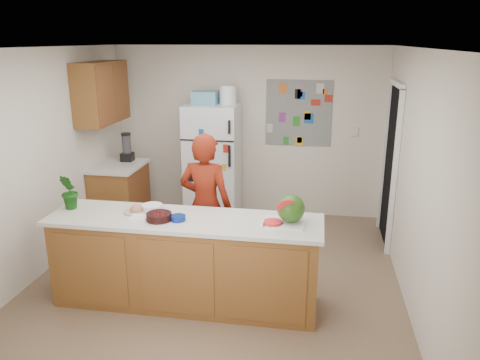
% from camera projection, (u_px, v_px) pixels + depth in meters
% --- Properties ---
extents(floor, '(4.00, 4.50, 0.02)m').
position_uv_depth(floor, '(217.00, 280.00, 5.23)').
color(floor, brown).
rests_on(floor, ground).
extents(wall_back, '(4.00, 0.02, 2.50)m').
position_uv_depth(wall_back, '(248.00, 132.00, 7.00)').
color(wall_back, beige).
rests_on(wall_back, ground).
extents(wall_left, '(0.02, 4.50, 2.50)m').
position_uv_depth(wall_left, '(38.00, 164.00, 5.19)').
color(wall_left, beige).
rests_on(wall_left, ground).
extents(wall_right, '(0.02, 4.50, 2.50)m').
position_uv_depth(wall_right, '(416.00, 182.00, 4.55)').
color(wall_right, beige).
rests_on(wall_right, ground).
extents(ceiling, '(4.00, 4.50, 0.02)m').
position_uv_depth(ceiling, '(213.00, 47.00, 4.50)').
color(ceiling, white).
rests_on(ceiling, wall_back).
extents(doorway, '(0.03, 0.85, 2.04)m').
position_uv_depth(doorway, '(391.00, 166.00, 5.99)').
color(doorway, black).
rests_on(doorway, ground).
extents(peninsula_base, '(2.60, 0.62, 0.88)m').
position_uv_depth(peninsula_base, '(186.00, 263.00, 4.66)').
color(peninsula_base, brown).
rests_on(peninsula_base, floor).
extents(peninsula_top, '(2.68, 0.70, 0.04)m').
position_uv_depth(peninsula_top, '(184.00, 220.00, 4.53)').
color(peninsula_top, silver).
rests_on(peninsula_top, peninsula_base).
extents(side_counter_base, '(0.60, 0.80, 0.86)m').
position_uv_depth(side_counter_base, '(120.00, 197.00, 6.65)').
color(side_counter_base, brown).
rests_on(side_counter_base, floor).
extents(side_counter_top, '(0.64, 0.84, 0.04)m').
position_uv_depth(side_counter_top, '(118.00, 166.00, 6.52)').
color(side_counter_top, silver).
rests_on(side_counter_top, side_counter_base).
extents(upper_cabinets, '(0.35, 1.00, 0.80)m').
position_uv_depth(upper_cabinets, '(101.00, 93.00, 6.20)').
color(upper_cabinets, brown).
rests_on(upper_cabinets, wall_left).
extents(refrigerator, '(0.75, 0.70, 1.70)m').
position_uv_depth(refrigerator, '(213.00, 162.00, 6.83)').
color(refrigerator, silver).
rests_on(refrigerator, floor).
extents(fridge_top_bin, '(0.35, 0.28, 0.18)m').
position_uv_depth(fridge_top_bin, '(205.00, 98.00, 6.57)').
color(fridge_top_bin, '#5999B2').
rests_on(fridge_top_bin, refrigerator).
extents(photo_collage, '(0.95, 0.01, 0.95)m').
position_uv_depth(photo_collage, '(299.00, 113.00, 6.77)').
color(photo_collage, slate).
rests_on(photo_collage, wall_back).
extents(person, '(0.64, 0.47, 1.63)m').
position_uv_depth(person, '(206.00, 206.00, 5.17)').
color(person, maroon).
rests_on(person, floor).
extents(blender_appliance, '(0.13, 0.13, 0.38)m').
position_uv_depth(blender_appliance, '(127.00, 148.00, 6.67)').
color(blender_appliance, black).
rests_on(blender_appliance, side_counter_top).
extents(cutting_board, '(0.44, 0.35, 0.01)m').
position_uv_depth(cutting_board, '(284.00, 223.00, 4.40)').
color(cutting_board, silver).
rests_on(cutting_board, peninsula_top).
extents(watermelon, '(0.26, 0.26, 0.26)m').
position_uv_depth(watermelon, '(291.00, 209.00, 4.37)').
color(watermelon, '#215816').
rests_on(watermelon, cutting_board).
extents(watermelon_slice, '(0.17, 0.17, 0.02)m').
position_uv_depth(watermelon_slice, '(273.00, 222.00, 4.36)').
color(watermelon_slice, red).
rests_on(watermelon_slice, cutting_board).
extents(cherry_bowl, '(0.28, 0.28, 0.07)m').
position_uv_depth(cherry_bowl, '(159.00, 217.00, 4.46)').
color(cherry_bowl, black).
rests_on(cherry_bowl, peninsula_top).
extents(white_bowl, '(0.25, 0.25, 0.06)m').
position_uv_depth(white_bowl, '(152.00, 207.00, 4.72)').
color(white_bowl, silver).
rests_on(white_bowl, peninsula_top).
extents(cobalt_bowl, '(0.17, 0.17, 0.05)m').
position_uv_depth(cobalt_bowl, '(178.00, 218.00, 4.46)').
color(cobalt_bowl, navy).
rests_on(cobalt_bowl, peninsula_top).
extents(plate, '(0.28, 0.28, 0.02)m').
position_uv_depth(plate, '(137.00, 212.00, 4.67)').
color(plate, beige).
rests_on(plate, peninsula_top).
extents(paper_towel, '(0.18, 0.16, 0.02)m').
position_uv_depth(paper_towel, '(139.00, 217.00, 4.51)').
color(paper_towel, white).
rests_on(paper_towel, peninsula_top).
extents(keys, '(0.10, 0.06, 0.01)m').
position_uv_depth(keys, '(268.00, 226.00, 4.32)').
color(keys, slate).
rests_on(keys, peninsula_top).
extents(potted_plant, '(0.25, 0.26, 0.37)m').
position_uv_depth(potted_plant, '(70.00, 192.00, 4.71)').
color(potted_plant, '#0C490B').
rests_on(potted_plant, peninsula_top).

